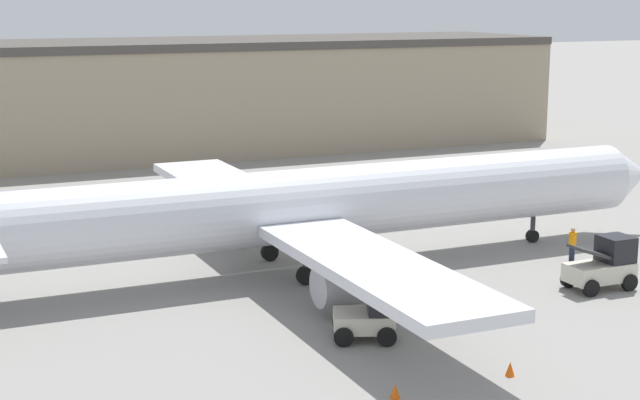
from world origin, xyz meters
The scene contains 8 objects.
ground_plane centered at (0.00, 0.00, 0.00)m, with size 400.00×400.00×0.00m, color gray.
terminal_building centered at (3.90, 40.25, 4.93)m, with size 68.79×15.23×9.85m.
airplane centered at (-1.01, -0.01, 3.31)m, with size 43.55×35.03×11.28m.
ground_crew_worker centered at (12.65, -4.07, 0.97)m, with size 0.40×0.40×1.81m.
baggage_tug centered at (-2.41, -10.44, 1.00)m, with size 3.10×2.86×2.17m.
belt_loader_truck centered at (10.90, -8.66, 1.16)m, with size 3.23×1.93×2.49m.
safety_cone_near centered at (-4.30, -16.22, 0.28)m, with size 0.36×0.36×0.55m.
safety_cone_far centered at (0.52, -16.10, 0.28)m, with size 0.36×0.36×0.55m.
Camera 1 is at (-19.44, -44.21, 13.64)m, focal length 55.00 mm.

